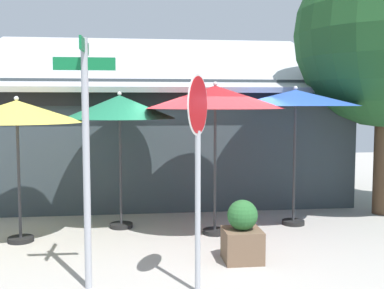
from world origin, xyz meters
TOP-DOWN VIEW (x-y plane):
  - ground_plane at (0.00, 0.00)m, footprint 28.00×28.00m
  - cafe_building at (-0.71, 5.08)m, footprint 9.26×5.87m
  - street_sign_post at (-1.91, -1.67)m, footprint 0.77×0.83m
  - stop_sign at (-0.53, -1.97)m, footprint 0.34×0.68m
  - patio_umbrella_mustard_left at (-3.27, 0.57)m, footprint 2.24×2.24m
  - patio_umbrella_forest_green_center at (-1.57, 1.31)m, footprint 2.10×2.10m
  - patio_umbrella_crimson_right at (0.14, 0.66)m, footprint 2.50×2.50m
  - patio_umbrella_royal_blue_far_right at (1.79, 1.13)m, footprint 2.45×2.45m
  - sidewalk_planter at (0.30, -0.88)m, footprint 0.57×0.57m

SIDE VIEW (x-z plane):
  - ground_plane at x=0.00m, z-range -0.10..0.00m
  - sidewalk_planter at x=0.30m, z-range -0.05..0.89m
  - cafe_building at x=-0.71m, z-range -0.68..3.78m
  - stop_sign at x=-0.53m, z-range 0.53..3.28m
  - street_sign_post at x=-1.91m, z-range 0.32..3.51m
  - patio_umbrella_mustard_left at x=-3.27m, z-range 0.97..3.48m
  - patio_umbrella_forest_green_center at x=-1.57m, z-range 0.99..3.60m
  - patio_umbrella_royal_blue_far_right at x=1.79m, z-range 1.11..3.83m
  - patio_umbrella_crimson_right at x=0.14m, z-range 1.09..3.87m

